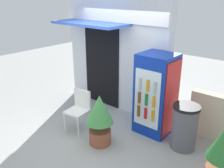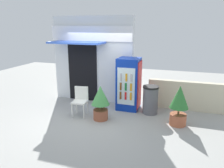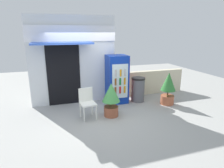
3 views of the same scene
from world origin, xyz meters
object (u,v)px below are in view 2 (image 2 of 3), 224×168
at_px(drink_cooler, 129,84).
at_px(plastic_chair, 80,99).
at_px(potted_plant_near_shop, 100,100).
at_px(trash_bin, 150,100).
at_px(potted_plant_curbside, 179,104).

distance_m(drink_cooler, plastic_chair, 1.66).
relative_size(potted_plant_near_shop, trash_bin, 1.16).
height_order(potted_plant_curbside, trash_bin, potted_plant_curbside).
distance_m(plastic_chair, potted_plant_near_shop, 0.73).
height_order(drink_cooler, potted_plant_near_shop, drink_cooler).
height_order(drink_cooler, trash_bin, drink_cooler).
bearing_deg(potted_plant_curbside, drink_cooler, 154.58).
bearing_deg(plastic_chair, potted_plant_near_shop, -9.71).
xyz_separation_m(plastic_chair, potted_plant_near_shop, (0.72, -0.12, 0.07)).
distance_m(plastic_chair, trash_bin, 2.21).
height_order(plastic_chair, potted_plant_near_shop, potted_plant_near_shop).
bearing_deg(drink_cooler, potted_plant_curbside, -25.42).
height_order(plastic_chair, potted_plant_curbside, potted_plant_curbside).
height_order(drink_cooler, potted_plant_curbside, drink_cooler).
bearing_deg(potted_plant_near_shop, trash_bin, 34.89).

